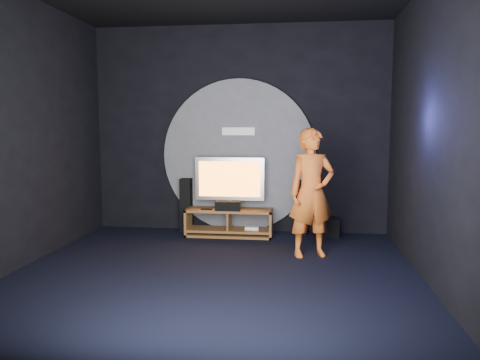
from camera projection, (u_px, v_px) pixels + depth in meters
name	position (u px, v px, depth m)	size (l,w,h in m)	color
floor	(213.00, 275.00, 5.71)	(5.00, 5.00, 0.00)	black
back_wall	(239.00, 130.00, 7.97)	(5.00, 0.04, 3.50)	black
front_wall	(142.00, 135.00, 3.05)	(5.00, 0.04, 3.50)	black
left_wall	(15.00, 131.00, 5.82)	(0.04, 5.00, 3.50)	black
right_wall	(433.00, 131.00, 5.20)	(0.04, 5.00, 3.50)	black
wall_disc_panel	(239.00, 156.00, 7.97)	(2.60, 0.11, 2.60)	#515156
media_console	(230.00, 224.00, 7.72)	(1.43, 0.45, 0.45)	brown
tv	(230.00, 181.00, 7.71)	(1.14, 0.22, 0.85)	#B3B4BB
center_speaker	(228.00, 206.00, 7.54)	(0.40, 0.15, 0.15)	black
remote	(206.00, 209.00, 7.62)	(0.18, 0.05, 0.02)	black
tower_speaker_left	(186.00, 205.00, 8.02)	(0.18, 0.20, 0.92)	black
tower_speaker_right	(301.00, 207.00, 7.84)	(0.18, 0.20, 0.92)	black
subwoofer	(330.00, 227.00, 7.65)	(0.29, 0.29, 0.32)	black
player	(312.00, 193.00, 6.44)	(0.65, 0.43, 1.78)	#D55F1D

